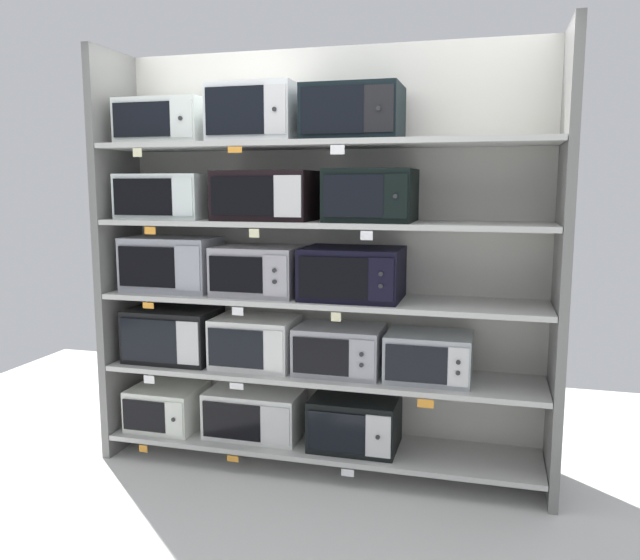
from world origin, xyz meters
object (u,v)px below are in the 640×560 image
at_px(microwave_3, 173,334).
at_px(microwave_10, 168,196).
at_px(microwave_4, 255,342).
at_px(microwave_9, 353,273).
at_px(microwave_2, 355,422).
at_px(microwave_0, 168,406).
at_px(microwave_7, 172,264).
at_px(microwave_13, 165,122).
at_px(microwave_12, 371,195).
at_px(microwave_1, 255,413).
at_px(microwave_14, 255,114).
at_px(microwave_15, 353,113).
at_px(microwave_6, 429,357).
at_px(microwave_5, 340,350).
at_px(microwave_8, 259,270).
at_px(microwave_11, 267,196).

relative_size(microwave_3, microwave_10, 1.01).
distance_m(microwave_4, microwave_9, 0.74).
distance_m(microwave_2, microwave_3, 1.25).
distance_m(microwave_0, microwave_4, 0.76).
height_order(microwave_3, microwave_7, microwave_7).
bearing_deg(microwave_3, microwave_13, 177.89).
relative_size(microwave_0, microwave_12, 0.89).
bearing_deg(microwave_12, microwave_1, 180.00).
xyz_separation_m(microwave_10, microwave_13, (-0.00, 0.00, 0.44)).
distance_m(microwave_2, microwave_14, 1.88).
relative_size(microwave_0, microwave_14, 0.86).
bearing_deg(microwave_9, microwave_15, -177.84).
xyz_separation_m(microwave_6, microwave_9, (-0.44, -0.00, 0.46)).
relative_size(microwave_6, microwave_15, 0.89).
height_order(microwave_4, microwave_15, microwave_15).
bearing_deg(microwave_12, microwave_6, 0.00).
distance_m(microwave_1, microwave_3, 0.71).
relative_size(microwave_2, microwave_5, 1.01).
xyz_separation_m(microwave_0, microwave_2, (1.22, -0.00, 0.02)).
xyz_separation_m(microwave_3, microwave_8, (0.58, 0.00, 0.42)).
height_order(microwave_7, microwave_11, microwave_11).
bearing_deg(microwave_12, microwave_0, 179.99).
bearing_deg(microwave_12, microwave_2, 179.97).
relative_size(microwave_0, microwave_3, 0.79).
relative_size(microwave_5, microwave_14, 1.00).
bearing_deg(microwave_11, microwave_10, -179.98).
xyz_separation_m(microwave_7, microwave_9, (1.13, -0.00, -0.02)).
distance_m(microwave_2, microwave_9, 0.88).
bearing_deg(microwave_0, microwave_14, -0.03).
xyz_separation_m(microwave_2, microwave_13, (-1.17, 0.00, 1.75)).
height_order(microwave_2, microwave_7, microwave_7).
bearing_deg(microwave_15, microwave_6, 0.02).
distance_m(microwave_7, microwave_14, 1.05).
bearing_deg(microwave_8, microwave_3, -179.97).
bearing_deg(microwave_8, microwave_7, -180.00).
bearing_deg(microwave_1, microwave_8, 0.25).
bearing_deg(microwave_15, microwave_2, 0.46).
bearing_deg(microwave_7, microwave_4, -0.01).
height_order(microwave_6, microwave_7, microwave_7).
distance_m(microwave_7, microwave_12, 1.31).
xyz_separation_m(microwave_9, microwave_15, (-0.00, -0.00, 0.89)).
bearing_deg(microwave_1, microwave_9, -0.01).
xyz_separation_m(microwave_3, microwave_6, (1.58, 0.00, -0.03)).
xyz_separation_m(microwave_11, microwave_15, (0.50, -0.00, 0.45)).
distance_m(microwave_1, microwave_15, 1.88).
bearing_deg(microwave_12, microwave_8, 179.98).
distance_m(microwave_7, microwave_13, 0.85).
relative_size(microwave_9, microwave_11, 1.00).
relative_size(microwave_0, microwave_6, 0.91).
bearing_deg(microwave_7, microwave_11, -0.01).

